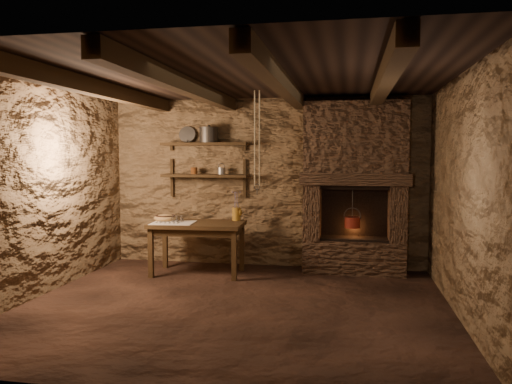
% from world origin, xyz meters
% --- Properties ---
extents(floor, '(4.50, 4.50, 0.00)m').
position_xyz_m(floor, '(0.00, 0.00, 0.00)').
color(floor, black).
rests_on(floor, ground).
extents(back_wall, '(4.50, 0.04, 2.40)m').
position_xyz_m(back_wall, '(0.00, 2.00, 1.20)').
color(back_wall, '#4F3925').
rests_on(back_wall, floor).
extents(front_wall, '(4.50, 0.04, 2.40)m').
position_xyz_m(front_wall, '(0.00, -2.00, 1.20)').
color(front_wall, '#4F3925').
rests_on(front_wall, floor).
extents(left_wall, '(0.04, 4.00, 2.40)m').
position_xyz_m(left_wall, '(-2.25, 0.00, 1.20)').
color(left_wall, '#4F3925').
rests_on(left_wall, floor).
extents(right_wall, '(0.04, 4.00, 2.40)m').
position_xyz_m(right_wall, '(2.25, 0.00, 1.20)').
color(right_wall, '#4F3925').
rests_on(right_wall, floor).
extents(ceiling, '(4.50, 4.00, 0.04)m').
position_xyz_m(ceiling, '(0.00, 0.00, 2.40)').
color(ceiling, black).
rests_on(ceiling, back_wall).
extents(beam_far_left, '(0.14, 3.95, 0.16)m').
position_xyz_m(beam_far_left, '(-1.50, 0.00, 2.31)').
color(beam_far_left, black).
rests_on(beam_far_left, ceiling).
extents(beam_mid_left, '(0.14, 3.95, 0.16)m').
position_xyz_m(beam_mid_left, '(-0.50, 0.00, 2.31)').
color(beam_mid_left, black).
rests_on(beam_mid_left, ceiling).
extents(beam_mid_right, '(0.14, 3.95, 0.16)m').
position_xyz_m(beam_mid_right, '(0.50, 0.00, 2.31)').
color(beam_mid_right, black).
rests_on(beam_mid_right, ceiling).
extents(beam_far_right, '(0.14, 3.95, 0.16)m').
position_xyz_m(beam_far_right, '(1.50, 0.00, 2.31)').
color(beam_far_right, black).
rests_on(beam_far_right, ceiling).
extents(shelf_lower, '(1.25, 0.30, 0.04)m').
position_xyz_m(shelf_lower, '(-0.85, 1.84, 1.30)').
color(shelf_lower, black).
rests_on(shelf_lower, back_wall).
extents(shelf_upper, '(1.25, 0.30, 0.04)m').
position_xyz_m(shelf_upper, '(-0.85, 1.84, 1.75)').
color(shelf_upper, black).
rests_on(shelf_upper, back_wall).
extents(hearth, '(1.43, 0.51, 2.30)m').
position_xyz_m(hearth, '(1.25, 1.77, 1.23)').
color(hearth, '#322219').
rests_on(hearth, floor).
extents(work_table, '(1.25, 0.75, 0.70)m').
position_xyz_m(work_table, '(-0.80, 1.30, 0.38)').
color(work_table, '#332211').
rests_on(work_table, floor).
extents(linen_cloth, '(0.58, 0.48, 0.01)m').
position_xyz_m(linen_cloth, '(-1.10, 1.18, 0.70)').
color(linen_cloth, beige).
rests_on(linen_cloth, work_table).
extents(pewter_cutlery_row, '(0.47, 0.21, 0.01)m').
position_xyz_m(pewter_cutlery_row, '(-1.10, 1.16, 0.71)').
color(pewter_cutlery_row, gray).
rests_on(pewter_cutlery_row, linen_cloth).
extents(drinking_glasses, '(0.18, 0.05, 0.07)m').
position_xyz_m(drinking_glasses, '(-1.08, 1.29, 0.74)').
color(drinking_glasses, silver).
rests_on(drinking_glasses, linen_cloth).
extents(stoneware_jug, '(0.15, 0.15, 0.41)m').
position_xyz_m(stoneware_jug, '(-0.34, 1.58, 0.87)').
color(stoneware_jug, '#A06E1F').
rests_on(stoneware_jug, work_table).
extents(wooden_bowl, '(0.39, 0.39, 0.11)m').
position_xyz_m(wooden_bowl, '(-1.28, 1.37, 0.74)').
color(wooden_bowl, '#AB804A').
rests_on(wooden_bowl, work_table).
extents(iron_stockpot, '(0.34, 0.34, 0.20)m').
position_xyz_m(iron_stockpot, '(-0.79, 1.84, 1.87)').
color(iron_stockpot, '#2F2D2A').
rests_on(iron_stockpot, shelf_upper).
extents(tin_pan, '(0.25, 0.13, 0.24)m').
position_xyz_m(tin_pan, '(-1.15, 1.94, 1.89)').
color(tin_pan, '#9D9D97').
rests_on(tin_pan, shelf_upper).
extents(small_kettle, '(0.16, 0.13, 0.15)m').
position_xyz_m(small_kettle, '(-0.61, 1.84, 1.37)').
color(small_kettle, '#9D9D97').
rests_on(small_kettle, shelf_lower).
extents(rusty_tin, '(0.11, 0.11, 0.10)m').
position_xyz_m(rusty_tin, '(-1.02, 1.84, 1.37)').
color(rusty_tin, '#582B11').
rests_on(rusty_tin, shelf_lower).
extents(red_pot, '(0.26, 0.26, 0.54)m').
position_xyz_m(red_pot, '(1.23, 1.72, 0.70)').
color(red_pot, maroon).
rests_on(red_pot, hearth).
extents(hanging_ropes, '(0.08, 0.08, 1.20)m').
position_xyz_m(hanging_ropes, '(0.05, 1.05, 1.80)').
color(hanging_ropes, '#CCBA90').
rests_on(hanging_ropes, ceiling).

